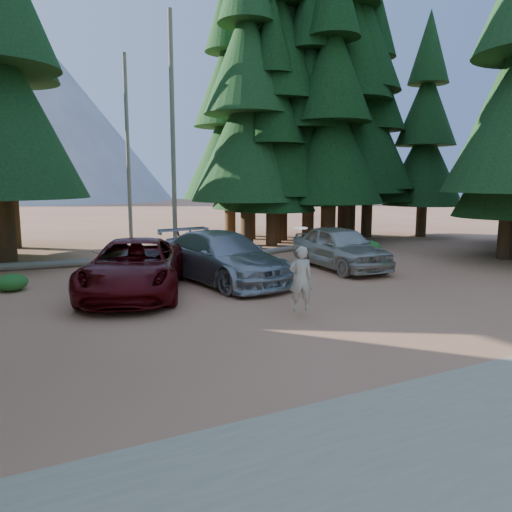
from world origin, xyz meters
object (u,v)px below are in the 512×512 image
(silver_minivan_right, at_px, (340,247))
(log_mid, at_px, (137,259))
(red_pickup, at_px, (134,267))
(silver_minivan_center, at_px, (223,257))
(frisbee_player, at_px, (301,278))
(log_right, at_px, (278,250))
(log_left, at_px, (29,266))

(silver_minivan_right, distance_m, log_mid, 8.76)
(red_pickup, xyz_separation_m, silver_minivan_center, (3.17, 0.48, 0.02))
(red_pickup, bearing_deg, frisbee_player, -33.39)
(silver_minivan_center, height_order, log_right, silver_minivan_center)
(silver_minivan_right, relative_size, log_right, 1.19)
(log_left, relative_size, log_mid, 1.44)
(red_pickup, height_order, log_left, red_pickup)
(frisbee_player, height_order, log_right, frisbee_player)
(frisbee_player, height_order, log_left, frisbee_player)
(silver_minivan_right, height_order, log_right, silver_minivan_right)
(silver_minivan_right, bearing_deg, silver_minivan_center, -173.50)
(silver_minivan_center, xyz_separation_m, log_mid, (-1.61, 5.74, -0.74))
(red_pickup, bearing_deg, log_left, 135.34)
(log_mid, bearing_deg, log_right, 9.35)
(frisbee_player, bearing_deg, silver_minivan_center, -69.35)
(silver_minivan_center, height_order, log_mid, silver_minivan_center)
(log_mid, bearing_deg, frisbee_player, -67.54)
(log_mid, relative_size, log_right, 0.74)
(log_mid, bearing_deg, silver_minivan_center, -60.55)
(silver_minivan_center, bearing_deg, log_mid, 96.03)
(silver_minivan_right, xyz_separation_m, log_left, (-11.12, 5.42, -0.70))
(red_pickup, height_order, silver_minivan_center, silver_minivan_center)
(silver_minivan_right, xyz_separation_m, log_right, (-0.02, 4.93, -0.73))
(red_pickup, distance_m, frisbee_player, 5.57)
(silver_minivan_center, xyz_separation_m, silver_minivan_right, (5.21, 0.28, -0.01))
(silver_minivan_center, distance_m, log_left, 8.25)
(silver_minivan_center, xyz_separation_m, log_right, (5.19, 5.21, -0.73))
(log_left, relative_size, log_right, 1.06)
(silver_minivan_center, height_order, log_left, silver_minivan_center)
(red_pickup, distance_m, log_mid, 6.46)
(log_left, bearing_deg, red_pickup, -60.94)
(silver_minivan_right, xyz_separation_m, frisbee_player, (-5.17, -5.32, 0.16))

